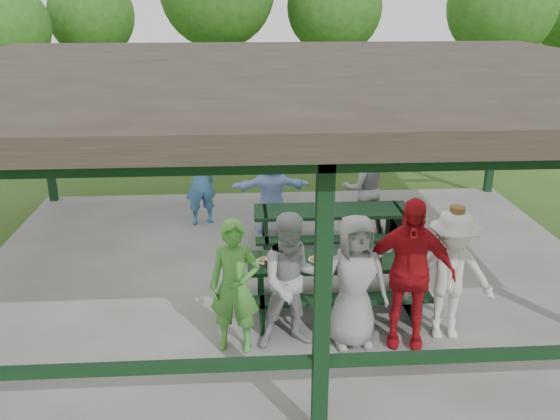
{
  "coord_description": "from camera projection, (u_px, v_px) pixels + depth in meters",
  "views": [
    {
      "loc": [
        -0.7,
        -8.59,
        4.32
      ],
      "look_at": [
        -0.16,
        -0.3,
        1.26
      ],
      "focal_mm": 38.0,
      "sensor_mm": 36.0,
      "label": 1
    }
  ],
  "objects": [
    {
      "name": "contestant_green",
      "position": [
        235.0,
        287.0,
        7.2
      ],
      "size": [
        0.68,
        0.51,
        1.72
      ],
      "primitive_type": "imported",
      "rotation": [
        0.0,
        0.0,
        -0.16
      ],
      "color": "#469335",
      "rests_on": "concrete_slab"
    },
    {
      "name": "pavilion_structure",
      "position": [
        290.0,
        78.0,
        8.48
      ],
      "size": [
        10.6,
        8.6,
        3.24
      ],
      "color": "black",
      "rests_on": "concrete_slab"
    },
    {
      "name": "spectator_grey",
      "position": [
        364.0,
        188.0,
        10.83
      ],
      "size": [
        0.9,
        0.74,
        1.7
      ],
      "primitive_type": "imported",
      "rotation": [
        0.0,
        0.0,
        3.26
      ],
      "color": "gray",
      "rests_on": "concrete_slab"
    },
    {
      "name": "tree_edge_left",
      "position": [
        4.0,
        27.0,
        19.86
      ],
      "size": [
        3.04,
        3.04,
        4.76
      ],
      "color": "#332114",
      "rests_on": "ground"
    },
    {
      "name": "spectator_lblue",
      "position": [
        271.0,
        191.0,
        10.89
      ],
      "size": [
        1.5,
        0.55,
        1.59
      ],
      "primitive_type": "imported",
      "rotation": [
        0.0,
        0.0,
        3.2
      ],
      "color": "#9CB8F1",
      "rests_on": "concrete_slab"
    },
    {
      "name": "spectator_blue",
      "position": [
        200.0,
        182.0,
        11.24
      ],
      "size": [
        0.71,
        0.59,
        1.68
      ],
      "primitive_type": "imported",
      "rotation": [
        0.0,
        0.0,
        3.5
      ],
      "color": "teal",
      "rests_on": "concrete_slab"
    },
    {
      "name": "ground",
      "position": [
        289.0,
        277.0,
        9.58
      ],
      "size": [
        90.0,
        90.0,
        0.0
      ],
      "primitive_type": "plane",
      "color": "#304C18",
      "rests_on": "ground"
    },
    {
      "name": "contestant_grey_left",
      "position": [
        293.0,
        282.0,
        7.26
      ],
      "size": [
        0.94,
        0.78,
        1.77
      ],
      "primitive_type": "imported",
      "rotation": [
        0.0,
        0.0,
        0.13
      ],
      "color": "#9B9B9D",
      "rests_on": "concrete_slab"
    },
    {
      "name": "pickup_truck",
      "position": [
        313.0,
        124.0,
        17.01
      ],
      "size": [
        6.0,
        4.66,
        1.52
      ],
      "primitive_type": "imported",
      "rotation": [
        0.0,
        0.0,
        1.12
      ],
      "color": "silver",
      "rests_on": "ground"
    },
    {
      "name": "contestant_red",
      "position": [
        408.0,
        273.0,
        7.28
      ],
      "size": [
        1.23,
        0.73,
        1.96
      ],
      "primitive_type": "imported",
      "rotation": [
        0.0,
        0.0,
        -0.23
      ],
      "color": "#AD1119",
      "rests_on": "concrete_slab"
    },
    {
      "name": "farm_trailer",
      "position": [
        246.0,
        135.0,
        16.47
      ],
      "size": [
        3.42,
        2.06,
        1.19
      ],
      "rotation": [
        0.0,
        0.0,
        -0.29
      ],
      "color": "navy",
      "rests_on": "ground"
    },
    {
      "name": "tree_far_left",
      "position": [
        91.0,
        16.0,
        22.83
      ],
      "size": [
        3.28,
        3.28,
        5.13
      ],
      "color": "#332114",
      "rests_on": "ground"
    },
    {
      "name": "contestant_white_fedora",
      "position": [
        450.0,
        275.0,
        7.46
      ],
      "size": [
        1.18,
        0.75,
        1.79
      ],
      "rotation": [
        0.0,
        0.0,
        -0.1
      ],
      "color": "silver",
      "rests_on": "concrete_slab"
    },
    {
      "name": "table_setting",
      "position": [
        343.0,
        256.0,
        8.2
      ],
      "size": [
        2.35,
        0.45,
        0.1
      ],
      "color": "white",
      "rests_on": "picnic_table_near"
    },
    {
      "name": "tree_right",
      "position": [
        501.0,
        6.0,
        20.12
      ],
      "size": [
        3.66,
        3.66,
        5.71
      ],
      "color": "#332114",
      "rests_on": "ground"
    },
    {
      "name": "concrete_slab",
      "position": [
        289.0,
        274.0,
        9.56
      ],
      "size": [
        10.0,
        8.0,
        0.1
      ],
      "primitive_type": "cube",
      "color": "slate",
      "rests_on": "ground"
    },
    {
      "name": "picnic_table_near",
      "position": [
        335.0,
        277.0,
        8.29
      ],
      "size": [
        2.43,
        1.39,
        0.75
      ],
      "color": "black",
      "rests_on": "concrete_slab"
    },
    {
      "name": "contestant_grey_mid",
      "position": [
        354.0,
        282.0,
        7.31
      ],
      "size": [
        0.9,
        0.64,
        1.73
      ],
      "primitive_type": "imported",
      "rotation": [
        0.0,
        0.0,
        0.11
      ],
      "color": "gray",
      "rests_on": "concrete_slab"
    },
    {
      "name": "tree_mid",
      "position": [
        334.0,
        7.0,
        22.3
      ],
      "size": [
        3.59,
        3.59,
        5.6
      ],
      "color": "#332114",
      "rests_on": "ground"
    },
    {
      "name": "picnic_table_far",
      "position": [
        332.0,
        224.0,
        10.17
      ],
      "size": [
        2.65,
        1.39,
        0.75
      ],
      "color": "black",
      "rests_on": "concrete_slab"
    }
  ]
}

